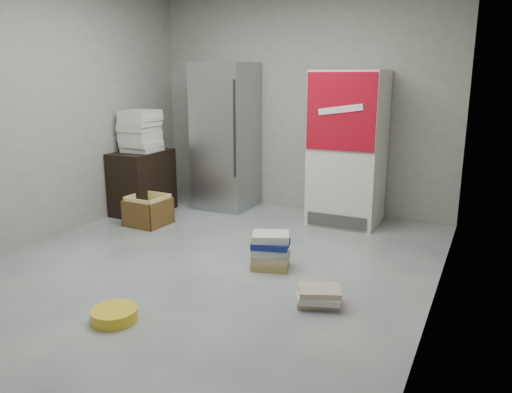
{
  "coord_description": "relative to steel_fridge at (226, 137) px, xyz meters",
  "views": [
    {
      "loc": [
        2.33,
        -3.61,
        1.76
      ],
      "look_at": [
        0.24,
        0.7,
        0.58
      ],
      "focal_mm": 35.0,
      "sensor_mm": 36.0,
      "label": 1
    }
  ],
  "objects": [
    {
      "name": "ground",
      "position": [
        0.9,
        -2.13,
        -0.95
      ],
      "size": [
        5.0,
        5.0,
        0.0
      ],
      "primitive_type": "plane",
      "color": "#AFAFAB",
      "rests_on": "ground"
    },
    {
      "name": "room_shell",
      "position": [
        0.9,
        -2.13,
        0.85
      ],
      "size": [
        4.04,
        5.04,
        2.82
      ],
      "color": "#A19D91",
      "rests_on": "ground"
    },
    {
      "name": "steel_fridge",
      "position": [
        0.0,
        0.0,
        0.0
      ],
      "size": [
        0.7,
        0.72,
        1.9
      ],
      "color": "#A1A4A9",
      "rests_on": "ground"
    },
    {
      "name": "coke_cooler",
      "position": [
        1.65,
        -0.01,
        -0.05
      ],
      "size": [
        0.8,
        0.73,
        1.8
      ],
      "color": "silver",
      "rests_on": "ground"
    },
    {
      "name": "wood_shelf",
      "position": [
        -0.83,
        -0.73,
        -0.55
      ],
      "size": [
        0.5,
        0.8,
        0.8
      ],
      "primitive_type": "cube",
      "color": "black",
      "rests_on": "ground"
    },
    {
      "name": "supply_box_stack",
      "position": [
        -0.82,
        -0.73,
        0.11
      ],
      "size": [
        0.44,
        0.44,
        0.52
      ],
      "color": "white",
      "rests_on": "wood_shelf"
    },
    {
      "name": "phonebook_stack_main",
      "position": [
        1.45,
        -1.77,
        -0.78
      ],
      "size": [
        0.41,
        0.37,
        0.34
      ],
      "rotation": [
        0.0,
        0.0,
        0.35
      ],
      "color": "olive",
      "rests_on": "ground"
    },
    {
      "name": "phonebook_stack_side",
      "position": [
        2.1,
        -2.3,
        -0.88
      ],
      "size": [
        0.42,
        0.38,
        0.14
      ],
      "rotation": [
        0.0,
        0.0,
        0.32
      ],
      "color": "tan",
      "rests_on": "ground"
    },
    {
      "name": "cardboard_box",
      "position": [
        -0.43,
        -1.15,
        -0.8
      ],
      "size": [
        0.46,
        0.46,
        0.36
      ],
      "rotation": [
        0.0,
        0.0,
        -0.05
      ],
      "color": "yellow",
      "rests_on": "ground"
    },
    {
      "name": "bucket_lid",
      "position": [
        0.85,
        -3.2,
        -0.91
      ],
      "size": [
        0.36,
        0.36,
        0.09
      ],
      "primitive_type": "cylinder",
      "rotation": [
        0.0,
        0.0,
        0.07
      ],
      "color": "yellow",
      "rests_on": "ground"
    }
  ]
}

